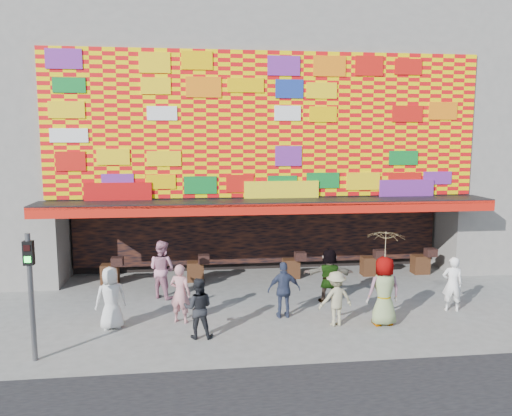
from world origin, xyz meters
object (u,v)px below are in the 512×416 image
(ped_a, at_px, (111,298))
(ped_b, at_px, (180,293))
(ped_g, at_px, (384,291))
(ped_i, at_px, (162,269))
(ped_c, at_px, (198,308))
(parasol, at_px, (385,248))
(ped_e, at_px, (284,290))
(signal_left, at_px, (30,283))
(ped_f, at_px, (329,275))
(ped_h, at_px, (452,284))
(ped_d, at_px, (336,299))

(ped_a, xyz_separation_m, ped_b, (1.84, 0.24, -0.02))
(ped_g, relative_size, ped_i, 1.02)
(ped_i, bearing_deg, ped_b, 141.38)
(ped_c, bearing_deg, ped_b, -60.79)
(ped_b, distance_m, ped_i, 2.40)
(ped_g, relative_size, parasol, 1.02)
(ped_e, height_order, ped_g, ped_g)
(signal_left, distance_m, parasol, 8.92)
(signal_left, height_order, ped_b, signal_left)
(ped_f, xyz_separation_m, ped_h, (3.42, -1.25, -0.03))
(signal_left, relative_size, ped_e, 1.85)
(ped_a, bearing_deg, ped_b, 168.42)
(ped_b, distance_m, ped_d, 4.30)
(ped_a, xyz_separation_m, ped_h, (9.84, 0.23, -0.03))
(signal_left, bearing_deg, ped_e, 18.50)
(ped_a, relative_size, ped_c, 1.08)
(ped_a, bearing_deg, ped_d, 156.36)
(ped_a, relative_size, parasol, 0.90)
(ped_f, height_order, ped_g, ped_g)
(ped_e, height_order, ped_f, ped_f)
(ped_h, bearing_deg, ped_d, 25.57)
(signal_left, height_order, ped_e, signal_left)
(ped_h, height_order, ped_i, ped_i)
(ped_a, height_order, ped_h, ped_a)
(ped_h, xyz_separation_m, ped_i, (-8.65, 2.32, 0.11))
(ped_h, height_order, parasol, parasol)
(ped_a, bearing_deg, ped_h, 162.28)
(ped_b, bearing_deg, ped_e, -156.32)
(ped_a, relative_size, ped_b, 1.02)
(signal_left, xyz_separation_m, ped_c, (3.78, 0.90, -1.07))
(parasol, bearing_deg, ped_h, 19.04)
(ped_e, height_order, ped_i, ped_i)
(ped_b, height_order, ped_i, ped_i)
(ped_c, relative_size, ped_d, 1.04)
(ped_g, distance_m, ped_i, 6.96)
(ped_c, bearing_deg, signal_left, 19.33)
(signal_left, relative_size, ped_i, 1.60)
(ped_e, xyz_separation_m, parasol, (2.62, -0.90, 1.35))
(ped_e, xyz_separation_m, ped_i, (-3.58, 2.26, 0.12))
(signal_left, bearing_deg, ped_d, 9.88)
(signal_left, bearing_deg, ped_a, 51.08)
(ped_b, bearing_deg, ped_d, -166.93)
(ped_e, relative_size, ped_f, 0.96)
(ped_b, xyz_separation_m, ped_c, (0.49, -1.14, -0.04))
(ped_d, height_order, ped_f, ped_f)
(ped_d, relative_size, ped_g, 0.79)
(signal_left, xyz_separation_m, ped_a, (1.45, 1.80, -1.01))
(ped_d, xyz_separation_m, ped_e, (-1.30, 0.77, 0.06))
(signal_left, height_order, ped_d, signal_left)
(ped_a, height_order, ped_f, ped_a)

